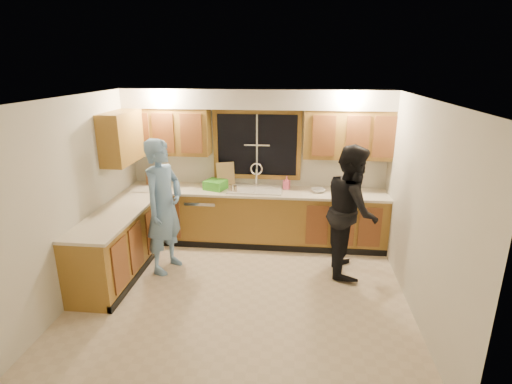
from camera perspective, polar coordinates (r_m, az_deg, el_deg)
floor at (r=5.38m, az=-2.03°, el=-14.36°), size 4.20×4.20×0.00m
ceiling at (r=4.56m, az=-2.38°, el=13.26°), size 4.20×4.20×0.00m
wall_back at (r=6.63m, az=0.14°, el=3.78°), size 4.20×0.00×4.20m
wall_left at (r=5.52m, az=-24.31°, el=-0.78°), size 0.00×3.80×3.80m
wall_right at (r=4.99m, az=22.45°, el=-2.43°), size 0.00×3.80×3.80m
base_cabinets_back at (r=6.60m, az=-0.13°, el=-3.70°), size 4.20×0.60×0.88m
base_cabinets_left at (r=5.96m, az=-19.14°, el=-7.22°), size 0.60×1.90×0.88m
countertop_back at (r=6.43m, az=-0.15°, el=0.07°), size 4.20×0.63×0.04m
countertop_left at (r=5.78m, az=-19.47°, el=-3.09°), size 0.63×1.90×0.04m
upper_cabinets_left at (r=6.66m, az=-12.44°, el=8.47°), size 1.35×0.33×0.75m
upper_cabinets_right at (r=6.37m, az=12.98°, el=8.01°), size 1.35×0.33×0.75m
upper_cabinets_return at (r=6.28m, az=-18.64°, el=7.40°), size 0.33×0.90×0.75m
soffit at (r=6.28m, az=-0.02°, el=13.16°), size 4.20×0.35×0.30m
window_frame at (r=6.55m, az=0.14°, el=6.73°), size 1.44×0.03×1.14m
sink at (r=6.46m, az=-0.13°, el=-0.18°), size 0.86×0.52×0.57m
dishwasher at (r=6.74m, az=-7.36°, el=-3.66°), size 0.60×0.56×0.82m
stove at (r=5.50m, az=-21.62°, el=-9.57°), size 0.58×0.75×0.90m
man at (r=5.73m, az=-13.04°, el=-2.05°), size 0.66×0.81×1.92m
woman at (r=5.70m, az=13.47°, el=-2.57°), size 0.70×0.90×1.85m
knife_block at (r=6.96m, az=-14.84°, el=1.99°), size 0.16×0.16×0.22m
cutting_board at (r=6.62m, az=-4.36°, el=2.53°), size 0.32×0.21×0.39m
dish_crate at (r=6.50m, az=-5.81°, el=1.05°), size 0.39×0.38×0.15m
soap_bottle at (r=6.48m, az=4.40°, el=1.35°), size 0.12×0.12×0.21m
bowl at (r=6.41m, az=8.85°, el=0.23°), size 0.28×0.28×0.05m
can_left at (r=6.32m, az=-3.69°, el=0.49°), size 0.07×0.07×0.12m
can_right at (r=6.28m, az=-3.02°, el=0.36°), size 0.07×0.07×0.12m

